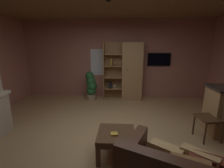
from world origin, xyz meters
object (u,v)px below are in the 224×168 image
(potted_floor_plant, at_px, (91,86))
(bookshelf_cabinet, at_px, (129,72))
(dining_chair, at_px, (213,115))
(coffee_table, at_px, (116,137))
(wall_mounted_tv, at_px, (159,59))
(table_book_0, at_px, (114,134))

(potted_floor_plant, bearing_deg, bookshelf_cabinet, 7.71)
(dining_chair, distance_m, potted_floor_plant, 3.63)
(coffee_table, xyz_separation_m, dining_chair, (1.91, 0.64, 0.18))
(dining_chair, bearing_deg, wall_mounted_tv, 101.96)
(table_book_0, xyz_separation_m, dining_chair, (1.94, 0.71, 0.07))
(potted_floor_plant, height_order, wall_mounted_tv, wall_mounted_tv)
(bookshelf_cabinet, xyz_separation_m, table_book_0, (-0.37, -3.11, -0.51))
(bookshelf_cabinet, xyz_separation_m, dining_chair, (1.57, -2.40, -0.43))
(table_book_0, relative_size, dining_chair, 0.12)
(table_book_0, relative_size, wall_mounted_tv, 0.15)
(wall_mounted_tv, bearing_deg, potted_floor_plant, -170.53)
(bookshelf_cabinet, bearing_deg, dining_chair, -56.83)
(table_book_0, height_order, wall_mounted_tv, wall_mounted_tv)
(bookshelf_cabinet, relative_size, table_book_0, 17.03)
(bookshelf_cabinet, bearing_deg, potted_floor_plant, -172.29)
(coffee_table, bearing_deg, dining_chair, 18.53)
(dining_chair, relative_size, wall_mounted_tv, 1.17)
(bookshelf_cabinet, bearing_deg, coffee_table, -96.40)
(table_book_0, distance_m, potted_floor_plant, 3.08)
(dining_chair, xyz_separation_m, potted_floor_plant, (-2.87, 2.22, -0.02))
(wall_mounted_tv, bearing_deg, coffee_table, -112.65)
(coffee_table, height_order, dining_chair, dining_chair)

